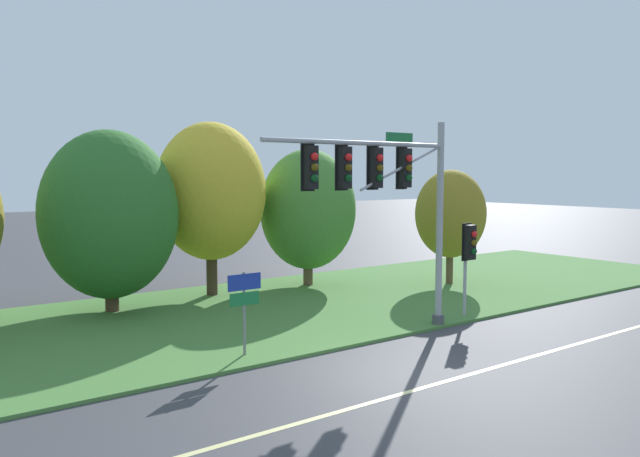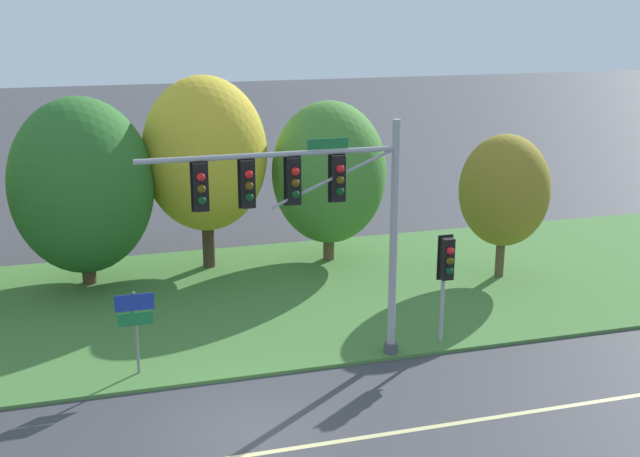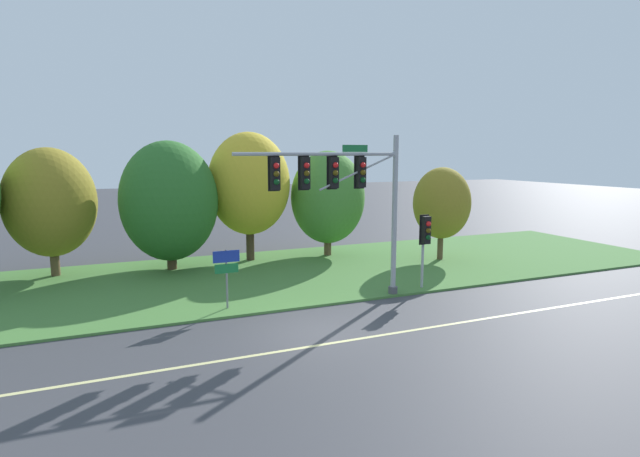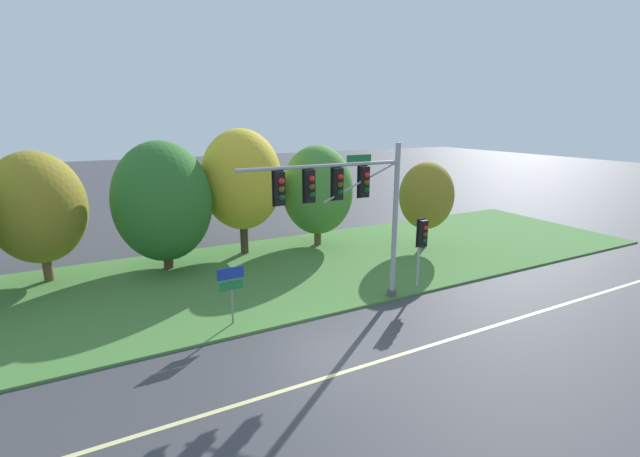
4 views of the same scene
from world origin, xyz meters
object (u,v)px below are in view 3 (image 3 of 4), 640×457
object	(u,v)px
tree_mid_verge	(249,184)
pedestrian_signal_near_kerb	(425,235)
tree_left_of_mast	(50,203)
tree_right_far	(442,203)
route_sign_post	(227,268)
tree_behind_signpost	(169,201)
tree_tall_centre	(328,197)
traffic_signal_mast	(345,188)

from	to	relation	value
tree_mid_verge	pedestrian_signal_near_kerb	bearing A→B (deg)	-58.01
tree_left_of_mast	tree_right_far	world-z (taller)	tree_left_of_mast
route_sign_post	tree_mid_verge	bearing A→B (deg)	69.42
route_sign_post	tree_right_far	xyz separation A→B (m)	(13.18, 4.39, 1.61)
tree_behind_signpost	tree_mid_verge	bearing A→B (deg)	8.58
tree_tall_centre	tree_right_far	world-z (taller)	tree_tall_centre
traffic_signal_mast	tree_right_far	xyz separation A→B (m)	(8.49, 5.07, -1.41)
pedestrian_signal_near_kerb	tree_behind_signpost	size ratio (longest dim) A/B	0.50
tree_mid_verge	tree_behind_signpost	bearing A→B (deg)	-171.42
tree_tall_centre	tree_mid_verge	bearing A→B (deg)	174.70
pedestrian_signal_near_kerb	tree_right_far	size ratio (longest dim) A/B	0.63
tree_right_far	tree_behind_signpost	bearing A→B (deg)	166.83
tree_left_of_mast	tree_right_far	xyz separation A→B (m)	(19.87, -4.16, -0.41)
tree_left_of_mast	tree_tall_centre	distance (m)	14.46
pedestrian_signal_near_kerb	route_sign_post	size ratio (longest dim) A/B	1.42
tree_behind_signpost	pedestrian_signal_near_kerb	bearing A→B (deg)	-39.72
traffic_signal_mast	pedestrian_signal_near_kerb	distance (m)	4.61
tree_left_of_mast	route_sign_post	bearing A→B (deg)	-51.97
traffic_signal_mast	tree_mid_verge	bearing A→B (deg)	99.54
route_sign_post	tree_behind_signpost	xyz separation A→B (m)	(-1.21, 7.76, 1.96)
tree_mid_verge	tree_right_far	distance (m)	10.86
route_sign_post	tree_behind_signpost	world-z (taller)	tree_behind_signpost
tree_left_of_mast	tree_behind_signpost	bearing A→B (deg)	-8.21
tree_left_of_mast	tree_right_far	bearing A→B (deg)	-11.82
traffic_signal_mast	pedestrian_signal_near_kerb	xyz separation A→B (m)	(4.05, 0.17, -2.20)
traffic_signal_mast	tree_right_far	distance (m)	9.99
tree_left_of_mast	traffic_signal_mast	bearing A→B (deg)	-39.05
traffic_signal_mast	tree_right_far	world-z (taller)	traffic_signal_mast
traffic_signal_mast	tree_left_of_mast	xyz separation A→B (m)	(-11.38, 9.23, -1.01)
traffic_signal_mast	tree_mid_verge	world-z (taller)	tree_mid_verge
tree_tall_centre	traffic_signal_mast	bearing A→B (deg)	-109.48
tree_tall_centre	tree_left_of_mast	bearing A→B (deg)	177.80
route_sign_post	tree_tall_centre	world-z (taller)	tree_tall_centre
traffic_signal_mast	tree_left_of_mast	world-z (taller)	traffic_signal_mast
tree_right_far	route_sign_post	bearing A→B (deg)	-161.57
tree_behind_signpost	tree_right_far	bearing A→B (deg)	-13.17
tree_tall_centre	pedestrian_signal_near_kerb	bearing A→B (deg)	-83.44
pedestrian_signal_near_kerb	tree_left_of_mast	bearing A→B (deg)	149.58
route_sign_post	tree_left_of_mast	size ratio (longest dim) A/B	0.37
traffic_signal_mast	pedestrian_signal_near_kerb	world-z (taller)	traffic_signal_mast
traffic_signal_mast	tree_tall_centre	distance (m)	9.28
traffic_signal_mast	route_sign_post	xyz separation A→B (m)	(-4.69, 0.68, -3.03)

